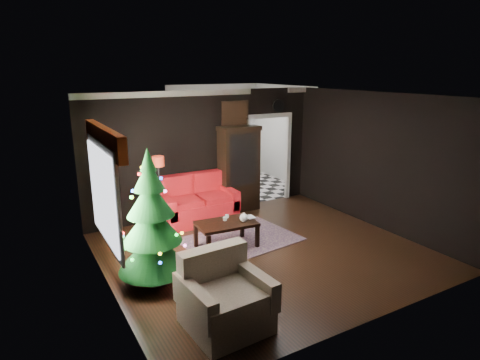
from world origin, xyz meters
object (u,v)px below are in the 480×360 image
armchair (226,295)px  teapot (244,218)px  wall_clock (278,106)px  kitchen_table (234,177)px  curio_cabinet (239,171)px  coffee_table (227,235)px  floor_lamp (160,193)px  loveseat (198,199)px  christmas_tree (151,220)px

armchair → teapot: bearing=51.2°
wall_clock → kitchen_table: (-0.55, 1.25, -2.00)m
curio_cabinet → coffee_table: (-1.26, -1.76, -0.69)m
floor_lamp → kitchen_table: (2.71, 1.86, -0.45)m
teapot → coffee_table: bearing=154.3°
loveseat → floor_lamp: 0.99m
coffee_table → floor_lamp: bearing=121.2°
loveseat → coffee_table: (-0.11, -1.54, -0.24)m
floor_lamp → armchair: size_ratio=1.47×
floor_lamp → christmas_tree: size_ratio=0.73×
christmas_tree → kitchen_table: size_ratio=2.75×
floor_lamp → coffee_table: 1.65m
curio_cabinet → teapot: bearing=-117.1°
armchair → coffee_table: (1.16, 2.17, -0.20)m
loveseat → wall_clock: wall_clock is taller
kitchen_table → coffee_table: bearing=-120.9°
teapot → wall_clock: wall_clock is taller
loveseat → floor_lamp: bearing=-167.1°
christmas_tree → coffee_table: size_ratio=1.90×
coffee_table → wall_clock: wall_clock is taller
christmas_tree → armchair: size_ratio=2.00×
armchair → kitchen_table: armchair is taller
curio_cabinet → teapot: curio_cabinet is taller
curio_cabinet → kitchen_table: bearing=65.6°
curio_cabinet → christmas_tree: bearing=-140.2°
loveseat → floor_lamp: floor_lamp is taller
christmas_tree → floor_lamp: bearing=67.8°
wall_clock → floor_lamp: bearing=-169.4°
floor_lamp → armchair: floor_lamp is taller
coffee_table → curio_cabinet: bearing=54.3°
curio_cabinet → kitchen_table: curio_cabinet is taller
curio_cabinet → loveseat: bearing=-169.2°
coffee_table → teapot: size_ratio=6.10×
loveseat → curio_cabinet: size_ratio=0.89×
loveseat → kitchen_table: bearing=42.5°
curio_cabinet → floor_lamp: (-2.06, -0.43, -0.12)m
christmas_tree → curio_cabinet: bearing=39.8°
kitchen_table → floor_lamp: bearing=-145.6°
floor_lamp → teapot: bearing=-53.3°
teapot → floor_lamp: bearing=126.7°
floor_lamp → teapot: (1.09, -1.47, -0.25)m
coffee_table → christmas_tree: bearing=-158.6°
armchair → curio_cabinet: bearing=55.1°
floor_lamp → wall_clock: wall_clock is taller
armchair → coffee_table: bearing=58.6°
loveseat → teapot: loveseat is taller
floor_lamp → coffee_table: floor_lamp is taller
loveseat → coffee_table: loveseat is taller
coffee_table → wall_clock: size_ratio=3.39×
armchair → wall_clock: bearing=45.3°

